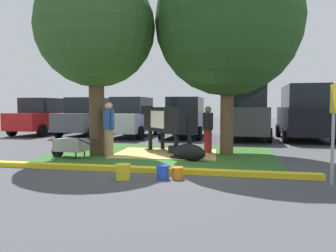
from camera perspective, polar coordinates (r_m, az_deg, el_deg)
name	(u,v)px	position (r m, az deg, el deg)	size (l,w,h in m)	color
ground_plane	(166,165)	(8.51, -0.41, -6.92)	(80.00, 80.00, 0.00)	#424247
grass_island	(162,155)	(10.11, -1.16, -5.21)	(6.99, 4.95, 0.02)	#2D5B23
curb_yellow	(137,169)	(7.60, -5.54, -7.72)	(8.19, 0.24, 0.12)	yellow
hay_bedding	(166,154)	(10.32, -0.33, -4.95)	(3.20, 2.40, 0.04)	tan
shade_tree_left	(96,28)	(10.58, -12.82, 16.68)	(3.69, 3.69, 5.85)	#4C3823
shade_tree_right	(228,23)	(10.65, 10.69, 17.66)	(4.59, 4.59, 6.47)	brown
cow_holstein	(167,120)	(10.50, -0.15, 1.14)	(2.36, 2.59, 1.56)	black
calf_lying	(188,152)	(9.13, 3.64, -4.70)	(1.27, 1.00, 0.48)	black
person_handler	(109,128)	(9.84, -10.53, -0.29)	(0.42, 0.38, 1.67)	#9E7F5B
person_visitor_near	(208,128)	(10.45, 7.15, -0.45)	(0.34, 0.46, 1.55)	maroon
wheelbarrow	(71,145)	(9.95, -17.02, -3.31)	(1.62, 0.70, 0.63)	gray
parking_sign	(334,114)	(6.93, 27.52, 1.92)	(0.06, 0.44, 1.97)	#99999E
bucket_yellow	(123,171)	(6.83, -8.04, -8.05)	(0.32, 0.32, 0.33)	yellow
bucket_blue	(163,171)	(6.83, -0.98, -8.14)	(0.29, 0.29, 0.30)	blue
bucket_orange	(177,173)	(6.83, 1.69, -8.32)	(0.27, 0.27, 0.26)	orange
sedan_red	(43,117)	(19.15, -21.41, 1.55)	(2.14, 4.46, 2.02)	red
hatchback_white	(88,117)	(17.57, -14.08, 1.54)	(2.14, 4.46, 2.02)	#4C5156
sedan_silver	(132,118)	(16.42, -6.42, 1.49)	(2.14, 4.46, 2.02)	silver
sedan_blue	(185,118)	(16.21, 3.14, 1.49)	(2.14, 4.46, 2.02)	navy
suv_dark_grey	(246,112)	(15.58, 13.85, 2.36)	(2.25, 4.66, 2.52)	#3D3D42
suv_black	(304,113)	(15.93, 23.11, 2.21)	(2.25, 4.66, 2.52)	black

